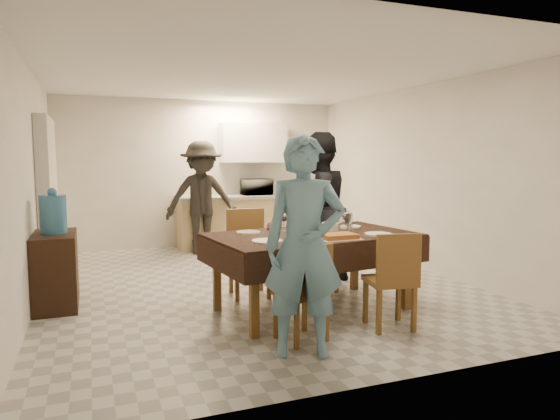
{
  "coord_description": "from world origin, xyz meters",
  "views": [
    {
      "loc": [
        -1.9,
        -5.9,
        1.6
      ],
      "look_at": [
        0.23,
        -0.3,
        0.96
      ],
      "focal_mm": 32.0,
      "sensor_mm": 36.0,
      "label": 1
    }
  ],
  "objects_px": {
    "dining_table": "(312,237)",
    "console": "(56,270)",
    "microwave": "(257,187)",
    "person_far": "(318,208)",
    "person_near": "(305,247)",
    "person_kitchen": "(202,198)",
    "water_jug": "(53,214)",
    "water_pitcher": "(345,223)",
    "wine_bottle": "(306,217)",
    "savoury_tart": "(338,236)"
  },
  "relations": [
    {
      "from": "wine_bottle",
      "to": "dining_table",
      "type": "bearing_deg",
      "value": -45.0
    },
    {
      "from": "dining_table",
      "to": "person_near",
      "type": "relative_size",
      "value": 1.24
    },
    {
      "from": "console",
      "to": "person_near",
      "type": "distance_m",
      "value": 2.94
    },
    {
      "from": "microwave",
      "to": "person_kitchen",
      "type": "relative_size",
      "value": 0.28
    },
    {
      "from": "person_kitchen",
      "to": "person_far",
      "type": "bearing_deg",
      "value": -68.53
    },
    {
      "from": "person_near",
      "to": "person_kitchen",
      "type": "relative_size",
      "value": 0.96
    },
    {
      "from": "console",
      "to": "person_far",
      "type": "relative_size",
      "value": 0.45
    },
    {
      "from": "console",
      "to": "microwave",
      "type": "xyz_separation_m",
      "value": [
        3.2,
        2.84,
        0.66
      ]
    },
    {
      "from": "microwave",
      "to": "console",
      "type": "bearing_deg",
      "value": 41.66
    },
    {
      "from": "water_jug",
      "to": "wine_bottle",
      "type": "relative_size",
      "value": 1.18
    },
    {
      "from": "water_jug",
      "to": "wine_bottle",
      "type": "bearing_deg",
      "value": -23.04
    },
    {
      "from": "dining_table",
      "to": "person_far",
      "type": "distance_m",
      "value": 1.2
    },
    {
      "from": "wine_bottle",
      "to": "savoury_tart",
      "type": "height_order",
      "value": "wine_bottle"
    },
    {
      "from": "dining_table",
      "to": "person_near",
      "type": "xyz_separation_m",
      "value": [
        -0.55,
        -1.05,
        0.12
      ]
    },
    {
      "from": "water_jug",
      "to": "water_pitcher",
      "type": "distance_m",
      "value": 3.08
    },
    {
      "from": "savoury_tart",
      "to": "microwave",
      "type": "height_order",
      "value": "microwave"
    },
    {
      "from": "water_jug",
      "to": "person_near",
      "type": "bearing_deg",
      "value": -47.64
    },
    {
      "from": "dining_table",
      "to": "person_far",
      "type": "height_order",
      "value": "person_far"
    },
    {
      "from": "microwave",
      "to": "person_far",
      "type": "height_order",
      "value": "person_far"
    },
    {
      "from": "dining_table",
      "to": "person_far",
      "type": "relative_size",
      "value": 1.16
    },
    {
      "from": "person_near",
      "to": "wine_bottle",
      "type": "bearing_deg",
      "value": 84.22
    },
    {
      "from": "microwave",
      "to": "person_far",
      "type": "distance_m",
      "value": 2.89
    },
    {
      "from": "microwave",
      "to": "water_jug",
      "type": "bearing_deg",
      "value": 41.66
    },
    {
      "from": "water_jug",
      "to": "person_near",
      "type": "xyz_separation_m",
      "value": [
        1.96,
        -2.14,
        -0.11
      ]
    },
    {
      "from": "person_near",
      "to": "person_kitchen",
      "type": "xyz_separation_m",
      "value": [
        0.14,
        4.54,
        0.04
      ]
    },
    {
      "from": "console",
      "to": "savoury_tart",
      "type": "height_order",
      "value": "savoury_tart"
    },
    {
      "from": "dining_table",
      "to": "microwave",
      "type": "bearing_deg",
      "value": 72.65
    },
    {
      "from": "person_kitchen",
      "to": "dining_table",
      "type": "bearing_deg",
      "value": -83.31
    },
    {
      "from": "person_kitchen",
      "to": "microwave",
      "type": "bearing_deg",
      "value": 22.24
    },
    {
      "from": "water_pitcher",
      "to": "water_jug",
      "type": "bearing_deg",
      "value": 158.16
    },
    {
      "from": "water_pitcher",
      "to": "savoury_tart",
      "type": "relative_size",
      "value": 0.52
    },
    {
      "from": "dining_table",
      "to": "savoury_tart",
      "type": "xyz_separation_m",
      "value": [
        0.1,
        -0.38,
        0.06
      ]
    },
    {
      "from": "water_jug",
      "to": "dining_table",
      "type": "bearing_deg",
      "value": -23.6
    },
    {
      "from": "water_jug",
      "to": "water_pitcher",
      "type": "height_order",
      "value": "water_jug"
    },
    {
      "from": "wine_bottle",
      "to": "water_pitcher",
      "type": "distance_m",
      "value": 0.42
    },
    {
      "from": "wine_bottle",
      "to": "microwave",
      "type": "bearing_deg",
      "value": 79.21
    },
    {
      "from": "person_near",
      "to": "microwave",
      "type": "bearing_deg",
      "value": 94.69
    },
    {
      "from": "console",
      "to": "person_kitchen",
      "type": "relative_size",
      "value": 0.46
    },
    {
      "from": "console",
      "to": "savoury_tart",
      "type": "bearing_deg",
      "value": -29.51
    },
    {
      "from": "water_jug",
      "to": "person_kitchen",
      "type": "distance_m",
      "value": 3.18
    },
    {
      "from": "person_far",
      "to": "person_kitchen",
      "type": "bearing_deg",
      "value": -89.81
    },
    {
      "from": "water_jug",
      "to": "water_pitcher",
      "type": "xyz_separation_m",
      "value": [
        2.86,
        -1.14,
        -0.08
      ]
    },
    {
      "from": "person_far",
      "to": "console",
      "type": "bearing_deg",
      "value": -22.11
    },
    {
      "from": "water_jug",
      "to": "person_kitchen",
      "type": "bearing_deg",
      "value": 48.8
    },
    {
      "from": "water_pitcher",
      "to": "dining_table",
      "type": "bearing_deg",
      "value": 171.87
    },
    {
      "from": "dining_table",
      "to": "console",
      "type": "relative_size",
      "value": 2.58
    },
    {
      "from": "water_jug",
      "to": "savoury_tart",
      "type": "height_order",
      "value": "water_jug"
    },
    {
      "from": "water_jug",
      "to": "savoury_tart",
      "type": "distance_m",
      "value": 3.0
    },
    {
      "from": "wine_bottle",
      "to": "person_far",
      "type": "relative_size",
      "value": 0.18
    },
    {
      "from": "console",
      "to": "water_pitcher",
      "type": "height_order",
      "value": "water_pitcher"
    }
  ]
}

